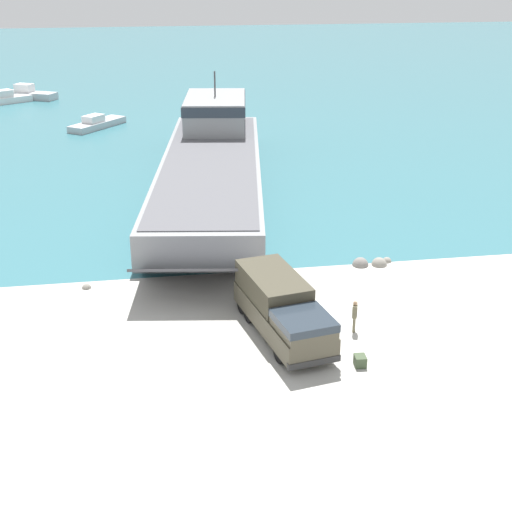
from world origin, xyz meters
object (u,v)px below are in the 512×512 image
object	(u,v)px
moored_boat_c	(97,123)
military_truck	(282,308)
soldier_on_ramp	(355,314)
moored_boat_b	(28,94)
landing_craft	(212,157)
cargo_crate	(360,361)

from	to	relation	value
moored_boat_c	military_truck	bearing A→B (deg)	-39.52
soldier_on_ramp	moored_boat_b	bearing A→B (deg)	129.64
landing_craft	soldier_on_ramp	xyz separation A→B (m)	(4.26, -28.74, -0.95)
landing_craft	moored_boat_c	world-z (taller)	landing_craft
soldier_on_ramp	cargo_crate	bearing A→B (deg)	-81.27
cargo_crate	moored_boat_c	bearing A→B (deg)	104.75
landing_craft	military_truck	bearing A→B (deg)	-80.52
moored_boat_c	moored_boat_b	bearing A→B (deg)	154.33
soldier_on_ramp	cargo_crate	distance (m)	3.45
moored_boat_b	soldier_on_ramp	bearing A→B (deg)	46.32
military_truck	soldier_on_ramp	xyz separation A→B (m)	(3.70, -0.33, -0.47)
military_truck	moored_boat_b	xyz separation A→B (m)	(-21.55, 71.60, -0.81)
moored_boat_c	soldier_on_ramp	bearing A→B (deg)	-35.74
military_truck	moored_boat_b	world-z (taller)	military_truck
landing_craft	cargo_crate	bearing A→B (deg)	-75.27
moored_boat_b	moored_boat_c	distance (m)	22.84
landing_craft	soldier_on_ramp	bearing A→B (deg)	-73.22
soldier_on_ramp	cargo_crate	size ratio (longest dim) A/B	2.75
landing_craft	moored_boat_b	bearing A→B (deg)	124.28
soldier_on_ramp	landing_craft	bearing A→B (deg)	118.72
soldier_on_ramp	moored_boat_b	world-z (taller)	moored_boat_b
military_truck	soldier_on_ramp	distance (m)	3.74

